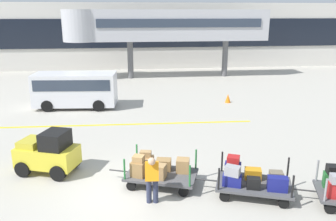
# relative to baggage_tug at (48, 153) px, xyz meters

# --- Properties ---
(ground_plane) EXTENTS (120.00, 120.00, 0.00)m
(ground_plane) POSITION_rel_baggage_tug_xyz_m (2.61, -1.70, -0.75)
(ground_plane) COLOR #B2ADA0
(apron_lead_line) EXTENTS (17.39, 0.82, 0.01)m
(apron_lead_line) POSITION_rel_baggage_tug_xyz_m (0.62, 5.29, -0.75)
(apron_lead_line) COLOR yellow
(apron_lead_line) RESTS_ON ground_plane
(terminal_building) EXTENTS (50.36, 2.51, 6.52)m
(terminal_building) POSITION_rel_baggage_tug_xyz_m (2.61, 24.27, 2.51)
(terminal_building) COLOR beige
(terminal_building) RESTS_ON ground_plane
(jet_bridge) EXTENTS (17.46, 3.00, 5.82)m
(jet_bridge) POSITION_rel_baggage_tug_xyz_m (5.72, 18.29, 3.73)
(jet_bridge) COLOR #B7B7BC
(jet_bridge) RESTS_ON ground_plane
(baggage_tug) EXTENTS (2.35, 1.80, 1.58)m
(baggage_tug) POSITION_rel_baggage_tug_xyz_m (0.00, 0.00, 0.00)
(baggage_tug) COLOR gold
(baggage_tug) RESTS_ON ground_plane
(baggage_cart_lead) EXTENTS (3.07, 2.09, 1.11)m
(baggage_cart_lead) POSITION_rel_baggage_tug_xyz_m (3.80, -1.33, -0.22)
(baggage_cart_lead) COLOR #4C4C4F
(baggage_cart_lead) RESTS_ON ground_plane
(baggage_cart_middle) EXTENTS (3.07, 2.09, 1.11)m
(baggage_cart_middle) POSITION_rel_baggage_tug_xyz_m (6.66, -2.39, -0.23)
(baggage_cart_middle) COLOR #4C4C4F
(baggage_cart_middle) RESTS_ON ground_plane
(baggage_handler) EXTENTS (0.43, 0.46, 1.56)m
(baggage_handler) POSITION_rel_baggage_tug_xyz_m (3.53, -2.56, 0.11)
(baggage_handler) COLOR #2D334C
(baggage_handler) RESTS_ON ground_plane
(shuttle_van) EXTENTS (4.95, 2.32, 2.10)m
(shuttle_van) POSITION_rel_baggage_tug_xyz_m (-0.23, 8.89, 0.48)
(shuttle_van) COLOR silver
(shuttle_van) RESTS_ON ground_plane
(safety_cone_near) EXTENTS (0.36, 0.36, 0.55)m
(safety_cone_near) POSITION_rel_baggage_tug_xyz_m (9.25, 8.97, -0.48)
(safety_cone_near) COLOR orange
(safety_cone_near) RESTS_ON ground_plane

